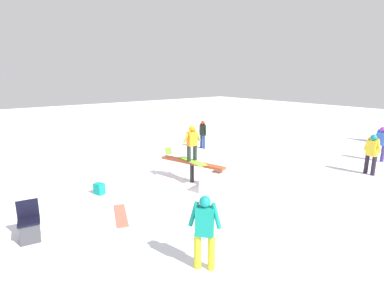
{
  "coord_description": "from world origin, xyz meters",
  "views": [
    {
      "loc": [
        -7.57,
        6.0,
        3.55
      ],
      "look_at": [
        0.0,
        0.0,
        1.33
      ],
      "focal_mm": 28.0,
      "sensor_mm": 36.0,
      "label": 1
    }
  ],
  "objects": [
    {
      "name": "snow_kicker_ramp",
      "position": [
        -1.63,
        -0.46,
        0.27
      ],
      "size": [
        2.14,
        1.93,
        0.54
      ],
      "primitive_type": "cube",
      "rotation": [
        0.0,
        0.0,
        0.28
      ],
      "color": "white",
      "rests_on": "ground"
    },
    {
      "name": "bystander_teal",
      "position": [
        -3.82,
        2.73,
        0.82
      ],
      "size": [
        0.52,
        0.47,
        1.46
      ],
      "rotation": [
        0.0,
        0.0,
        0.72
      ],
      "color": "gold",
      "rests_on": "ground"
    },
    {
      "name": "main_rider_on_rail",
      "position": [
        0.0,
        0.0,
        1.32
      ],
      "size": [
        1.32,
        0.7,
        1.22
      ],
      "rotation": [
        0.0,
        0.0,
        -0.06
      ],
      "color": "#86D72D",
      "rests_on": "rail_feature"
    },
    {
      "name": "bystander_black",
      "position": [
        3.48,
        -3.44,
        0.77
      ],
      "size": [
        0.59,
        0.23,
        1.37
      ],
      "rotation": [
        0.0,
        0.0,
        6.17
      ],
      "color": "navy",
      "rests_on": "ground"
    },
    {
      "name": "bystander_yellow",
      "position": [
        -3.4,
        -5.62,
        0.84
      ],
      "size": [
        0.66,
        0.28,
        1.49
      ],
      "rotation": [
        0.0,
        0.0,
        6.06
      ],
      "color": "#271E2B",
      "rests_on": "ground"
    },
    {
      "name": "folding_chair",
      "position": [
        -0.66,
        5.07,
        0.41
      ],
      "size": [
        0.51,
        0.51,
        0.88
      ],
      "rotation": [
        0.0,
        0.0,
        4.53
      ],
      "color": "#3F3F44",
      "rests_on": "ground"
    },
    {
      "name": "bystander_blue",
      "position": [
        -2.9,
        -7.83,
        0.82
      ],
      "size": [
        0.65,
        0.27,
        1.46
      ],
      "rotation": [
        0.0,
        0.0,
        2.96
      ],
      "color": "navy",
      "rests_on": "ground"
    },
    {
      "name": "rail_feature",
      "position": [
        0.0,
        0.0,
        0.62
      ],
      "size": [
        2.47,
        0.95,
        0.73
      ],
      "rotation": [
        0.0,
        0.0,
        0.28
      ],
      "color": "black",
      "rests_on": "ground"
    },
    {
      "name": "ground_plane",
      "position": [
        0.0,
        0.0,
        0.0
      ],
      "size": [
        60.0,
        60.0,
        0.0
      ],
      "primitive_type": "plane",
      "color": "white"
    },
    {
      "name": "loose_snowboard_lime",
      "position": [
        4.04,
        -1.76,
        0.01
      ],
      "size": [
        1.27,
        0.93,
        0.02
      ],
      "primitive_type": "cube",
      "rotation": [
        0.0,
        0.0,
        2.59
      ],
      "color": "#87DF2D",
      "rests_on": "ground"
    },
    {
      "name": "loose_snowboard_coral",
      "position": [
        -0.83,
        3.01,
        0.01
      ],
      "size": [
        1.35,
        0.74,
        0.02
      ],
      "primitive_type": "cube",
      "rotation": [
        0.0,
        0.0,
        5.92
      ],
      "color": "#EB664C",
      "rests_on": "ground"
    },
    {
      "name": "backpack_on_snow",
      "position": [
        0.92,
        2.88,
        0.17
      ],
      "size": [
        0.35,
        0.3,
        0.34
      ],
      "primitive_type": "cube",
      "rotation": [
        0.0,
        0.0,
        0.32
      ],
      "color": "#129E89",
      "rests_on": "ground"
    }
  ]
}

